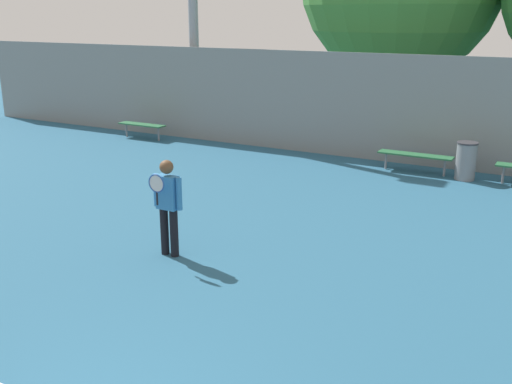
{
  "coord_description": "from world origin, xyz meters",
  "views": [
    {
      "loc": [
        3.85,
        -2.67,
        3.98
      ],
      "look_at": [
        -1.01,
        6.12,
        0.95
      ],
      "focal_mm": 42.0,
      "sensor_mm": 36.0,
      "label": 1
    }
  ],
  "objects_px": {
    "bench_courtside_far": "(142,125)",
    "trash_bin": "(466,161)",
    "bench_adjacent_court": "(415,156)",
    "tennis_player": "(168,202)"
  },
  "relations": [
    {
      "from": "bench_adjacent_court",
      "to": "bench_courtside_far",
      "type": "bearing_deg",
      "value": 180.0
    },
    {
      "from": "tennis_player",
      "to": "trash_bin",
      "type": "height_order",
      "value": "tennis_player"
    },
    {
      "from": "bench_courtside_far",
      "to": "trash_bin",
      "type": "relative_size",
      "value": 1.78
    },
    {
      "from": "bench_courtside_far",
      "to": "bench_adjacent_court",
      "type": "distance_m",
      "value": 8.94
    },
    {
      "from": "bench_adjacent_court",
      "to": "trash_bin",
      "type": "height_order",
      "value": "trash_bin"
    },
    {
      "from": "bench_adjacent_court",
      "to": "trash_bin",
      "type": "bearing_deg",
      "value": -3.32
    },
    {
      "from": "tennis_player",
      "to": "bench_adjacent_court",
      "type": "distance_m",
      "value": 7.85
    },
    {
      "from": "tennis_player",
      "to": "bench_courtside_far",
      "type": "height_order",
      "value": "tennis_player"
    },
    {
      "from": "tennis_player",
      "to": "bench_adjacent_court",
      "type": "height_order",
      "value": "tennis_player"
    },
    {
      "from": "tennis_player",
      "to": "trash_bin",
      "type": "relative_size",
      "value": 1.77
    }
  ]
}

